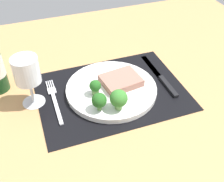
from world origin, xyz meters
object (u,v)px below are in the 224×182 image
Objects in this scene: wine_glass at (27,73)px; steak at (121,80)px; fork at (55,100)px; plate at (111,89)px; knife at (161,78)px.

steak is at bearing -5.54° from wine_glass.
plate is at bearing -4.73° from fork.
steak reaches higher than knife.
plate is 1.38× the size of fork.
plate is at bearing -175.41° from knife.
wine_glass is (-25.34, 2.46, 7.33)cm from steak.
wine_glass is at bearing 162.92° from fork.
steak is at bearing -1.93° from fork.
steak is 13.68cm from knife.
knife is at bearing -0.70° from steak.
steak is 0.47× the size of knife.
steak is 0.73× the size of wine_glass.
knife is (33.23, -0.89, 0.05)cm from fork.
plate is 16.61cm from fork.
fork is 11.36cm from wine_glass.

